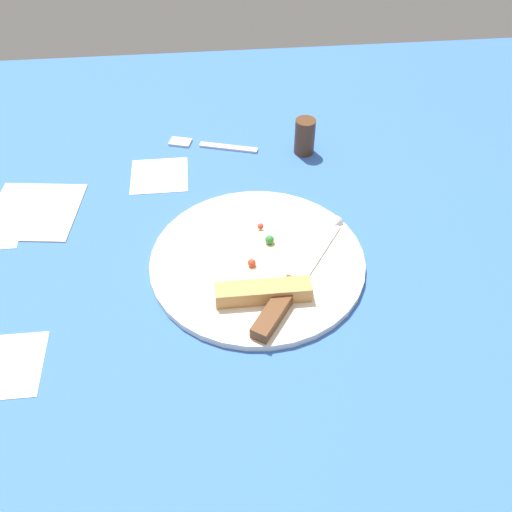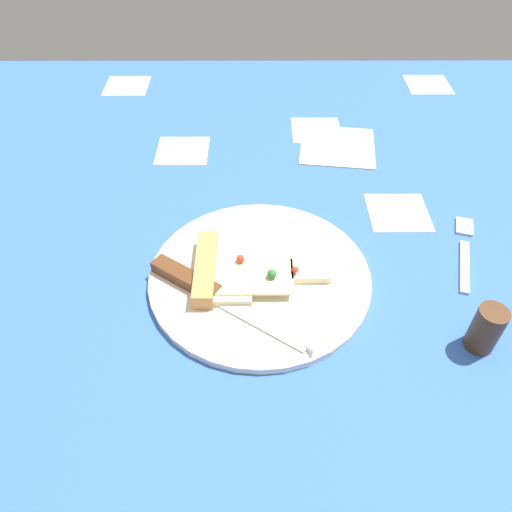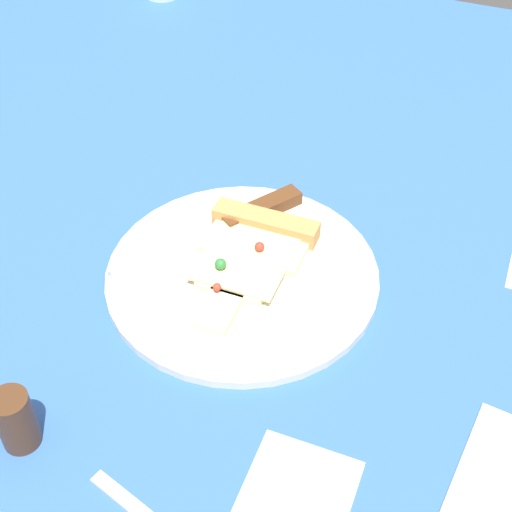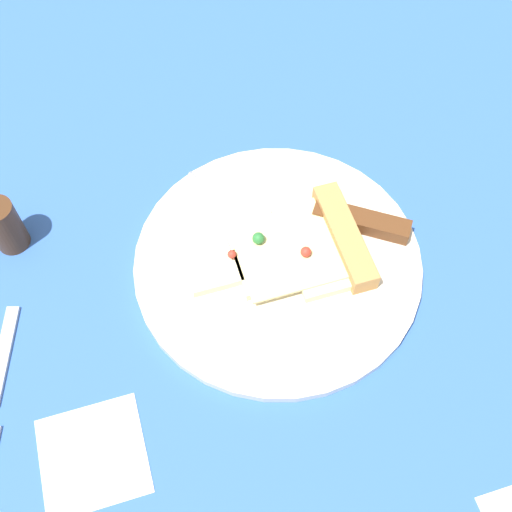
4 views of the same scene
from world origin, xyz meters
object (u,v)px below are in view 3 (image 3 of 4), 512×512
(pizza_slice, at_px, (251,251))
(knife, at_px, (228,225))
(pepper_shaker, at_px, (16,420))
(plate, at_px, (242,275))

(pizza_slice, bearing_deg, knife, -37.63)
(pizza_slice, xyz_separation_m, pepper_shaker, (-0.28, 0.10, 0.01))
(pizza_slice, relative_size, knife, 0.83)
(pepper_shaker, bearing_deg, knife, -11.71)
(knife, bearing_deg, pepper_shaker, 112.55)
(plate, distance_m, pepper_shaker, 0.28)
(pizza_slice, relative_size, pepper_shaker, 2.86)
(pizza_slice, height_order, knife, pizza_slice)
(knife, bearing_deg, plate, 159.56)
(plate, height_order, knife, knife)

